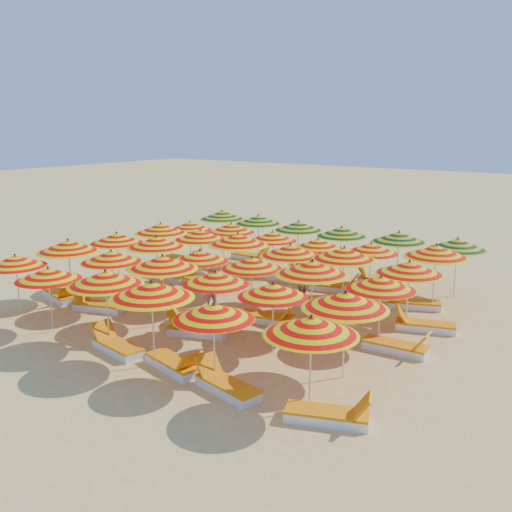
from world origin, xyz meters
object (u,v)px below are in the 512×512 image
object	(u,v)px
umbrella_22	(344,254)
umbrella_21	(290,250)
umbrella_33	(342,232)
beachgoer_b	(299,280)
umbrella_17	(381,283)
umbrella_34	(399,237)
lounger_20	(380,280)
umbrella_31	(258,220)
lounger_14	(183,259)
umbrella_15	(252,263)
umbrella_3	(152,290)
lounger_13	(424,325)
umbrella_8	(163,262)
umbrella_10	(273,290)
umbrella_7	(111,257)
lounger_11	(186,278)
umbrella_35	(458,244)
lounger_10	(170,276)
umbrella_12	(117,238)
umbrella_4	(214,312)
lounger_6	(196,330)
lounger_8	(268,318)
umbrella_5	(311,326)
lounger_4	(60,296)
lounger_16	(335,287)
umbrella_18	(161,228)
lounger_19	(306,269)
umbrella_29	(436,251)
umbrella_32	(298,226)
lounger_17	(412,304)
umbrella_27	(318,244)
lounger_7	(145,290)
umbrella_26	(272,236)
umbrella_14	(200,256)
lounger_2	(227,386)
umbrella_20	(238,240)
umbrella_25	(231,228)
umbrella_23	(409,268)
umbrella_30	(222,215)
lounger_5	(98,306)
umbrella_24	(190,226)
lounger_9	(397,347)
umbrella_28	(371,248)
lounger_0	(117,347)
umbrella_16	(312,268)
lounger_1	(174,364)
umbrella_11	(345,301)
umbrella_1	(48,274)
umbrella_19	(200,235)
umbrella_9	(216,278)
umbrella_0	(15,261)

from	to	relation	value
umbrella_22	umbrella_21	bearing A→B (deg)	-169.02
umbrella_33	beachgoer_b	size ratio (longest dim) A/B	1.81
umbrella_17	umbrella_34	distance (m)	6.28
umbrella_17	lounger_20	size ratio (longest dim) A/B	1.40
umbrella_31	lounger_14	world-z (taller)	umbrella_31
umbrella_15	umbrella_3	bearing A→B (deg)	-88.99
lounger_13	umbrella_34	bearing A→B (deg)	-77.10
umbrella_8	umbrella_10	distance (m)	3.86
umbrella_7	lounger_11	bearing A→B (deg)	98.56
umbrella_31	umbrella_35	xyz separation A→B (m)	(8.56, -0.14, -0.01)
lounger_10	umbrella_21	bearing A→B (deg)	2.86
umbrella_12	lounger_14	size ratio (longest dim) A/B	1.28
umbrella_4	lounger_6	bearing A→B (deg)	139.03
lounger_8	lounger_14	distance (m)	8.49
umbrella_5	lounger_4	distance (m)	11.19
lounger_16	lounger_6	bearing A→B (deg)	-113.30
umbrella_5	umbrella_31	size ratio (longest dim) A/B	1.07
umbrella_18	lounger_19	world-z (taller)	umbrella_18
umbrella_5	umbrella_29	world-z (taller)	umbrella_29
umbrella_32	lounger_17	size ratio (longest dim) A/B	1.31
umbrella_27	lounger_10	bearing A→B (deg)	-158.63
umbrella_32	lounger_7	xyz separation A→B (m)	(-2.65, -6.09, -1.71)
umbrella_27	lounger_17	world-z (taller)	umbrella_27
umbrella_26	lounger_17	distance (m)	5.94
umbrella_32	lounger_19	xyz separation A→B (m)	(0.50, -0.19, -1.71)
lounger_20	umbrella_14	bearing A→B (deg)	48.47
lounger_2	umbrella_34	bearing A→B (deg)	-76.71
umbrella_20	lounger_13	xyz separation A→B (m)	(6.70, 0.22, -1.83)
umbrella_25	lounger_11	xyz separation A→B (m)	(-0.57, -2.12, -1.69)
umbrella_23	umbrella_30	size ratio (longest dim) A/B	1.11
umbrella_23	lounger_16	xyz separation A→B (m)	(-3.55, 2.21, -1.70)
umbrella_5	lounger_4	bearing A→B (deg)	171.07
umbrella_35	lounger_5	size ratio (longest dim) A/B	1.43
umbrella_5	lounger_8	distance (m)	5.78
umbrella_24	lounger_20	xyz separation A→B (m)	(7.89, 1.89, -1.56)
lounger_2	lounger_9	xyz separation A→B (m)	(2.25, 4.47, 0.00)
umbrella_7	lounger_7	bearing A→B (deg)	108.83
umbrella_28	lounger_13	world-z (taller)	umbrella_28
umbrella_24	lounger_0	xyz separation A→B (m)	(4.90, -8.39, -1.56)
umbrella_16	lounger_9	size ratio (longest dim) A/B	1.46
umbrella_10	umbrella_34	bearing A→B (deg)	88.77
lounger_1	lounger_5	world-z (taller)	same
umbrella_11	umbrella_30	bearing A→B (deg)	141.34
umbrella_1	umbrella_19	size ratio (longest dim) A/B	1.03
umbrella_9	umbrella_35	distance (m)	9.04
lounger_20	beachgoer_b	world-z (taller)	beachgoer_b
umbrella_0	umbrella_31	xyz separation A→B (m)	(2.03, 10.23, 0.12)
lounger_2	lounger_9	bearing A→B (deg)	-104.74
umbrella_5	lounger_19	size ratio (longest dim) A/B	1.33
umbrella_5	umbrella_7	size ratio (longest dim) A/B	0.99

